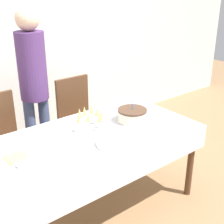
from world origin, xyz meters
TOP-DOWN VIEW (x-y plane):
  - ground_plane at (0.00, 0.00)m, footprint 12.00×12.00m
  - wall_back at (0.00, 1.55)m, footprint 8.00×0.05m
  - dining_table at (0.00, 0.00)m, footprint 1.97×0.95m
  - dining_chair_far_left at (-0.44, 0.79)m, footprint 0.42×0.42m
  - dining_chair_far_right at (0.43, 0.79)m, footprint 0.42×0.42m
  - birthday_cake at (0.53, 0.02)m, footprint 0.27×0.27m
  - champagne_tray at (0.14, 0.13)m, footprint 0.32×0.32m
  - plate_stack_main at (0.10, -0.24)m, footprint 0.26×0.26m
  - cake_knife at (0.53, -0.21)m, footprint 0.27×0.16m
  - fork_pile at (-0.54, -0.07)m, footprint 0.17×0.07m
  - napkin_pile at (-0.57, 0.05)m, footprint 0.15×0.15m
  - person_standing at (-0.01, 0.89)m, footprint 0.28×0.28m

SIDE VIEW (x-z plane):
  - ground_plane at x=0.00m, z-range 0.00..0.00m
  - dining_chair_far_left at x=-0.44m, z-range 0.05..1.03m
  - dining_chair_far_right at x=0.43m, z-range 0.05..1.03m
  - dining_table at x=0.00m, z-range 0.27..1.02m
  - cake_knife at x=0.53m, z-range 0.75..0.75m
  - napkin_pile at x=-0.57m, z-range 0.75..0.76m
  - fork_pile at x=-0.54m, z-range 0.75..0.77m
  - plate_stack_main at x=0.10m, z-range 0.75..0.78m
  - birthday_cake at x=0.53m, z-range 0.71..0.90m
  - champagne_tray at x=0.14m, z-range 0.75..0.93m
  - person_standing at x=-0.01m, z-range 0.19..1.92m
  - wall_back at x=0.00m, z-range 0.00..2.70m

